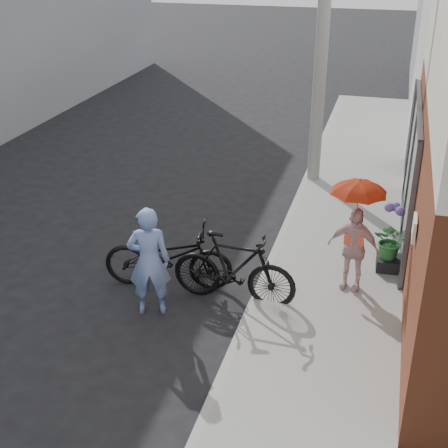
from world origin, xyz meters
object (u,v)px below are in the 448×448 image
at_px(utility_pole, 323,27).
at_px(kimono_woman, 353,248).
at_px(bike_left, 168,256).
at_px(officer, 149,261).
at_px(bike_right, 234,269).
at_px(planter, 388,263).

xyz_separation_m(utility_pole, kimono_woman, (1.25, -4.67, -2.68)).
distance_m(utility_pole, bike_left, 6.23).
distance_m(utility_pole, kimono_woman, 5.52).
height_order(bike_left, kimono_woman, kimono_woman).
distance_m(officer, kimono_woman, 3.21).
relative_size(officer, bike_left, 0.83).
bearing_deg(bike_right, planter, -54.89).
bearing_deg(bike_left, bike_right, -107.49).
bearing_deg(utility_pole, bike_right, -95.28).
bearing_deg(bike_right, bike_left, 83.33).
bearing_deg(officer, utility_pole, -123.71).
relative_size(utility_pole, planter, 17.18).
relative_size(bike_left, bike_right, 1.07).
bearing_deg(officer, bike_left, -108.61).
xyz_separation_m(bike_left, kimono_woman, (2.91, 0.57, 0.26)).
xyz_separation_m(officer, kimono_woman, (2.91, 1.36, -0.06)).
height_order(utility_pole, bike_left, utility_pole).
relative_size(bike_right, kimono_woman, 1.42).
xyz_separation_m(officer, planter, (3.50, 2.12, -0.66)).
bearing_deg(bike_left, planter, -77.74).
relative_size(utility_pole, bike_left, 3.29).
bearing_deg(officer, planter, -167.08).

